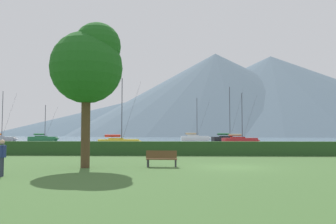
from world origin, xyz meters
name	(u,v)px	position (x,y,z in m)	size (l,w,h in m)	color
ground_plane	(231,167)	(0.00, 0.00, 0.00)	(1000.00, 1000.00, 0.00)	#3D602D
harbor_water	(191,138)	(0.00, 137.00, 0.00)	(320.00, 246.00, 0.00)	slate
hedge_line	(215,148)	(0.00, 11.00, 0.62)	(80.00, 1.20, 1.23)	#284C23
sailboat_slip_1	(195,138)	(0.34, 81.64, 0.77)	(9.28, 3.14, 12.32)	white
sailboat_slip_2	(228,139)	(7.85, 66.03, 0.74)	(8.84, 4.06, 13.43)	black
sailboat_slip_3	(0,139)	(-48.77, 65.63, 0.73)	(8.57, 2.77, 12.63)	#9E9EA3
sailboat_slip_5	(119,142)	(-13.39, 36.78, 0.64)	(7.71, 3.60, 11.05)	gold
sailboat_slip_7	(240,140)	(8.53, 51.61, 0.66)	(8.11, 3.84, 10.19)	red
sailboat_slip_8	(43,138)	(-40.97, 73.53, 0.70)	(8.52, 2.83, 9.72)	#236B38
park_bench_near_path	(162,158)	(-3.97, -0.13, 0.53)	(1.79, 0.58, 0.95)	brown
person_seated_viewer	(2,155)	(-10.82, -5.00, 0.97)	(0.36, 0.56, 1.65)	#2D3347
park_tree	(89,63)	(-8.12, -0.73, 5.94)	(4.13, 4.13, 8.30)	#4C3823
distant_hill_west_ridge	(126,119)	(-71.82, 394.18, 19.69)	(300.69, 300.69, 39.38)	#425666
distant_hill_central_peak	(216,94)	(25.00, 294.19, 36.88)	(259.74, 259.74, 73.76)	#4C6070
distant_hill_east_ridge	(271,96)	(78.15, 311.99, 37.37)	(312.49, 312.49, 74.75)	#4C6070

